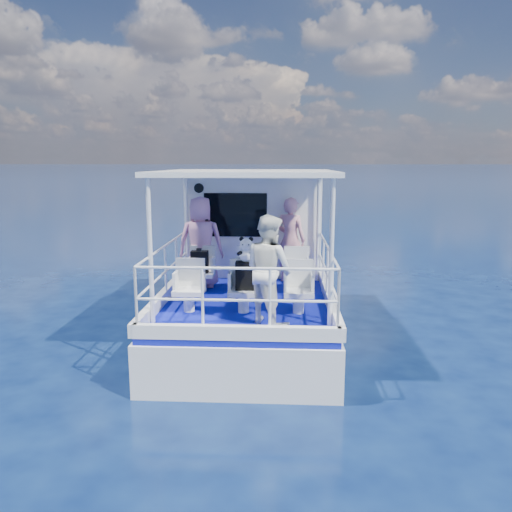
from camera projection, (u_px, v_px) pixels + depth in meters
The scene contains 20 objects.
ground at pixel (248, 341), 9.44m from camera, with size 2000.00×2000.00×0.00m, color #071439.
hull at pixel (252, 324), 10.42m from camera, with size 3.00×7.00×1.60m, color white.
deck at pixel (252, 284), 10.26m from camera, with size 2.90×6.90×0.10m, color #080C78.
cabin at pixel (255, 221), 11.32m from camera, with size 2.85×2.00×2.20m, color white.
canopy at pixel (247, 173), 8.66m from camera, with size 3.00×3.20×0.08m, color white.
canopy_posts at pixel (247, 238), 8.82m from camera, with size 2.77×2.97×2.20m.
railings at pixel (246, 275), 8.61m from camera, with size 2.84×3.59×1.00m, color white, non-canonical shape.
seat_port_fwd at pixel (202, 281), 9.48m from camera, with size 0.48×0.46×0.38m, color white.
seat_center_fwd at pixel (249, 282), 9.43m from camera, with size 0.48×0.46×0.38m, color white.
seat_stbd_fwd at pixel (297, 283), 9.38m from camera, with size 0.48×0.46×0.38m, color white.
seat_port_aft at pixel (189, 300), 8.20m from camera, with size 0.48×0.46×0.38m, color white.
seat_center_aft at pixel (243, 301), 8.16m from camera, with size 0.48×0.46×0.38m, color white.
seat_stbd_aft at pixel (299, 302), 8.11m from camera, with size 0.48×0.46×0.38m, color white.
passenger_port_fwd at pixel (201, 242), 9.70m from camera, with size 0.67×0.48×1.78m, color pink.
passenger_stbd_fwd at pixel (290, 240), 10.14m from camera, with size 0.63×0.41×1.73m, color pink.
passenger_stbd_aft at pixel (269, 270), 7.51m from camera, with size 0.81×0.63×1.66m, color white.
backpack_port at pixel (200, 262), 9.33m from camera, with size 0.32×0.18×0.41m, color black.
backpack_center at pixel (245, 276), 8.08m from camera, with size 0.31×0.17×0.46m, color black.
compact_camera at pixel (199, 250), 9.27m from camera, with size 0.10×0.06×0.06m, color black.
panda at pixel (246, 249), 8.00m from camera, with size 0.26×0.22×0.40m, color white, non-canonical shape.
Camera 1 is at (0.64, -8.96, 3.32)m, focal length 35.00 mm.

